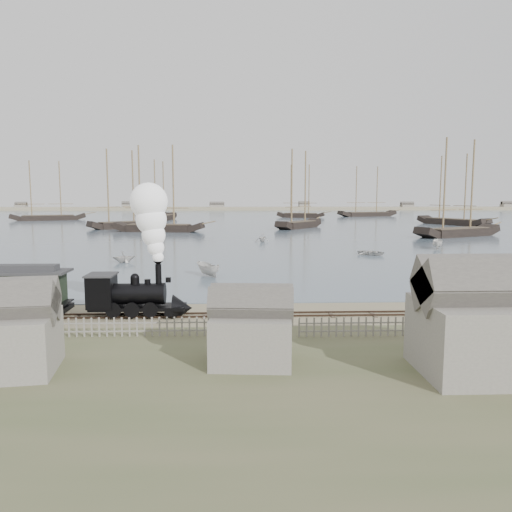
{
  "coord_description": "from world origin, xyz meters",
  "views": [
    {
      "loc": [
        1.29,
        -36.52,
        8.48
      ],
      "look_at": [
        2.86,
        4.25,
        3.5
      ],
      "focal_mm": 35.0,
      "sensor_mm": 36.0,
      "label": 1
    }
  ],
  "objects": [
    {
      "name": "ground",
      "position": [
        0.0,
        0.0,
        0.0
      ],
      "size": [
        600.0,
        600.0,
        0.0
      ],
      "primitive_type": "plane",
      "color": "gray",
      "rests_on": "ground"
    },
    {
      "name": "harbor_water",
      "position": [
        0.0,
        170.0,
        0.03
      ],
      "size": [
        600.0,
        336.0,
        0.06
      ],
      "primitive_type": "cube",
      "color": "#4E5E6F",
      "rests_on": "ground"
    },
    {
      "name": "rail_track",
      "position": [
        0.0,
        -2.0,
        0.04
      ],
      "size": [
        120.0,
        1.8,
        0.16
      ],
      "color": "#34251C",
      "rests_on": "ground"
    },
    {
      "name": "picket_fence_west",
      "position": [
        -6.5,
        -7.0,
        0.0
      ],
      "size": [
        19.0,
        0.1,
        1.2
      ],
      "primitive_type": null,
      "color": "slate",
      "rests_on": "ground"
    },
    {
      "name": "picket_fence_east",
      "position": [
        12.5,
        -7.5,
        0.0
      ],
      "size": [
        15.0,
        0.1,
        1.2
      ],
      "primitive_type": null,
      "color": "slate",
      "rests_on": "ground"
    },
    {
      "name": "shed_left",
      "position": [
        -10.0,
        -13.0,
        0.0
      ],
      "size": [
        5.0,
        4.0,
        4.1
      ],
      "primitive_type": null,
      "color": "slate",
      "rests_on": "ground"
    },
    {
      "name": "shed_mid",
      "position": [
        2.0,
        -12.0,
        0.0
      ],
      "size": [
        4.0,
        3.5,
        3.6
      ],
      "primitive_type": null,
      "color": "slate",
      "rests_on": "ground"
    },
    {
      "name": "shed_right",
      "position": [
        13.0,
        -14.0,
        0.0
      ],
      "size": [
        6.0,
        5.0,
        5.1
      ],
      "primitive_type": null,
      "color": "slate",
      "rests_on": "ground"
    },
    {
      "name": "far_spit",
      "position": [
        0.0,
        250.0,
        0.0
      ],
      "size": [
        500.0,
        20.0,
        1.8
      ],
      "primitive_type": "cube",
      "color": "tan",
      "rests_on": "ground"
    },
    {
      "name": "locomotive",
      "position": [
        -4.89,
        -2.0,
        4.16
      ],
      "size": [
        7.22,
        2.7,
        9.0
      ],
      "color": "black",
      "rests_on": "ground"
    },
    {
      "name": "rowboat_1",
      "position": [
        -12.94,
        26.26,
        0.78
      ],
      "size": [
        3.26,
        3.46,
        1.45
      ],
      "primitive_type": "imported",
      "rotation": [
        0.0,
        0.0,
        1.98
      ],
      "color": "beige",
      "rests_on": "harbor_water"
    },
    {
      "name": "rowboat_2",
      "position": [
        -1.78,
        15.29,
        0.77
      ],
      "size": [
        3.83,
        3.25,
        1.43
      ],
      "primitive_type": "imported",
      "rotation": [
        0.0,
        0.0,
        3.75
      ],
      "color": "beige",
      "rests_on": "harbor_water"
    },
    {
      "name": "rowboat_3",
      "position": [
        20.33,
        32.88,
        0.46
      ],
      "size": [
        4.5,
        4.74,
        0.8
      ],
      "primitive_type": "imported",
      "rotation": [
        0.0,
        0.0,
        0.94
      ],
      "color": "beige",
      "rests_on": "harbor_water"
    },
    {
      "name": "rowboat_5",
      "position": [
        33.0,
        40.8,
        0.82
      ],
      "size": [
        4.17,
        2.93,
        1.51
      ],
      "primitive_type": "imported",
      "rotation": [
        0.0,
        0.0,
        2.72
      ],
      "color": "beige",
      "rests_on": "harbor_water"
    },
    {
      "name": "rowboat_7",
      "position": [
        5.93,
        53.45,
        0.85
      ],
      "size": [
        3.38,
        3.04,
        1.58
      ],
      "primitive_type": "imported",
      "rotation": [
        0.0,
        0.0,
        6.12
      ],
      "color": "beige",
      "rests_on": "harbor_water"
    },
    {
      "name": "schooner_1",
      "position": [
        -27.76,
        91.98,
        10.06
      ],
      "size": [
        16.47,
        14.7,
        20.0
      ],
      "primitive_type": null,
      "rotation": [
        0.0,
        0.0,
        0.69
      ],
      "color": "black",
      "rests_on": "harbor_water"
    },
    {
      "name": "schooner_2",
      "position": [
        -16.8,
        79.96,
        10.06
      ],
      "size": [
        21.41,
        8.04,
        20.0
      ],
      "primitive_type": null,
      "rotation": [
        0.0,
        0.0,
        -0.16
      ],
      "color": "black",
      "rests_on": "harbor_water"
    },
    {
      "name": "schooner_3",
      "position": [
        17.29,
        91.17,
        10.06
      ],
      "size": [
        14.21,
        17.29,
        20.0
      ],
      "primitive_type": null,
      "rotation": [
        0.0,
        0.0,
        0.94
      ],
      "color": "black",
      "rests_on": "harbor_water"
    },
    {
      "name": "schooner_4",
      "position": [
        46.81,
        64.22,
        10.06
      ],
      "size": [
        21.33,
        14.04,
        20.0
      ],
      "primitive_type": null,
      "rotation": [
        0.0,
        0.0,
        0.47
      ],
      "color": "black",
      "rests_on": "harbor_water"
    },
    {
      "name": "schooner_5",
      "position": [
        63.14,
        104.28,
        10.06
      ],
      "size": [
        14.59,
        23.13,
        20.0
      ],
      "primitive_type": null,
      "rotation": [
        0.0,
        0.0,
        -1.13
      ],
      "color": "black",
      "rests_on": "harbor_water"
    },
    {
      "name": "schooner_6",
      "position": [
        -62.26,
        134.4,
        10.06
      ],
      "size": [
        24.26,
        13.34,
        20.0
      ],
      "primitive_type": null,
      "rotation": [
        0.0,
        0.0,
        0.35
      ],
      "color": "black",
      "rests_on": "harbor_water"
    },
    {
      "name": "schooner_7",
      "position": [
        -24.25,
        131.55,
        10.06
      ],
      "size": [
        9.15,
        24.74,
        20.0
      ],
      "primitive_type": null,
      "rotation": [
        0.0,
        0.0,
        1.42
      ],
      "color": "black",
      "rests_on": "harbor_water"
    },
    {
      "name": "schooner_8",
      "position": [
        25.38,
        151.24,
        10.06
      ],
      "size": [
        18.17,
        8.73,
        20.0
      ],
      "primitive_type": null,
      "rotation": [
        0.0,
        0.0,
        -0.27
      ],
      "color": "black",
      "rests_on": "harbor_water"
    },
    {
      "name": "schooner_9",
      "position": [
        53.53,
        161.78,
        10.06
      ],
      "size": [
        25.05,
        12.19,
        20.0
      ],
      "primitive_type": null,
      "rotation": [
        0.0,
        0.0,
        0.28
      ],
      "color": "black",
      "rests_on": "harbor_water"
    }
  ]
}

